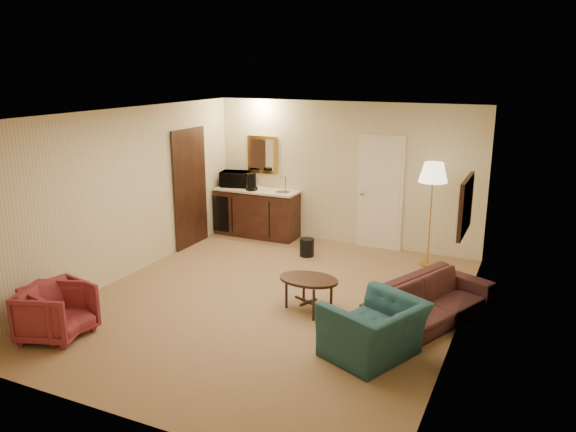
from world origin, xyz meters
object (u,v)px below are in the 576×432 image
at_px(teal_armchair, 374,320).
at_px(floor_lamp, 431,215).
at_px(sofa, 431,294).
at_px(coffee_table, 309,294).
at_px(rose_chair_far, 52,311).
at_px(waste_bin, 307,247).
at_px(coffee_maker, 252,182).
at_px(rose_chair_near, 59,307).
at_px(microwave, 235,177).
at_px(wetbar_cabinet, 257,213).

bearing_deg(teal_armchair, floor_lamp, -155.52).
height_order(sofa, coffee_table, sofa).
height_order(coffee_table, floor_lamp, floor_lamp).
xyz_separation_m(rose_chair_far, coffee_table, (2.50, 2.01, -0.12)).
bearing_deg(rose_chair_far, sofa, -78.17).
height_order(sofa, waste_bin, sofa).
relative_size(rose_chair_far, coffee_maker, 2.19).
xyz_separation_m(rose_chair_near, waste_bin, (1.60, 3.97, -0.20)).
bearing_deg(coffee_maker, sofa, -49.76).
distance_m(sofa, rose_chair_far, 4.69).
xyz_separation_m(sofa, waste_bin, (-2.45, 1.70, -0.22)).
height_order(waste_bin, coffee_maker, coffee_maker).
distance_m(waste_bin, coffee_maker, 1.78).
distance_m(teal_armchair, waste_bin, 3.56).
distance_m(rose_chair_far, floor_lamp, 5.77).
distance_m(sofa, coffee_table, 1.60).
bearing_deg(microwave, rose_chair_far, -99.26).
bearing_deg(teal_armchair, wetbar_cabinet, -113.12).
relative_size(wetbar_cabinet, floor_lamp, 0.95).
distance_m(wetbar_cabinet, coffee_maker, 0.63).
xyz_separation_m(wetbar_cabinet, coffee_table, (2.25, -2.79, -0.23)).
bearing_deg(rose_chair_far, rose_chair_near, -18.56).
bearing_deg(microwave, waste_bin, -34.85).
bearing_deg(rose_chair_near, teal_armchair, -61.31).
relative_size(teal_armchair, floor_lamp, 0.59).
bearing_deg(waste_bin, rose_chair_near, -111.96).
distance_m(rose_chair_near, coffee_maker, 4.63).
distance_m(teal_armchair, microwave, 5.39).
distance_m(coffee_table, floor_lamp, 2.78).
distance_m(wetbar_cabinet, sofa, 4.51).
bearing_deg(teal_armchair, rose_chair_near, -49.90).
relative_size(floor_lamp, waste_bin, 5.58).
xyz_separation_m(sofa, coffee_table, (-1.55, -0.36, -0.14)).
distance_m(sofa, teal_armchair, 1.26).
bearing_deg(rose_chair_near, rose_chair_far, -167.67).
bearing_deg(rose_chair_near, wetbar_cabinet, 9.28).
distance_m(rose_chair_near, rose_chair_far, 0.11).
distance_m(rose_chair_far, coffee_table, 3.21).
xyz_separation_m(rose_chair_far, microwave, (-0.25, 4.85, 0.75)).
bearing_deg(coffee_table, floor_lamp, 65.99).
relative_size(coffee_table, coffee_maker, 2.52).
relative_size(teal_armchair, coffee_maker, 3.16).
bearing_deg(rose_chair_near, coffee_table, -40.44).
bearing_deg(waste_bin, coffee_table, -66.49).
height_order(teal_armchair, coffee_maker, coffee_maker).
relative_size(rose_chair_far, coffee_table, 0.87).
bearing_deg(floor_lamp, rose_chair_near, -129.49).
bearing_deg(microwave, floor_lamp, -17.72).
distance_m(rose_chair_near, waste_bin, 4.28).
relative_size(sofa, microwave, 3.54).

